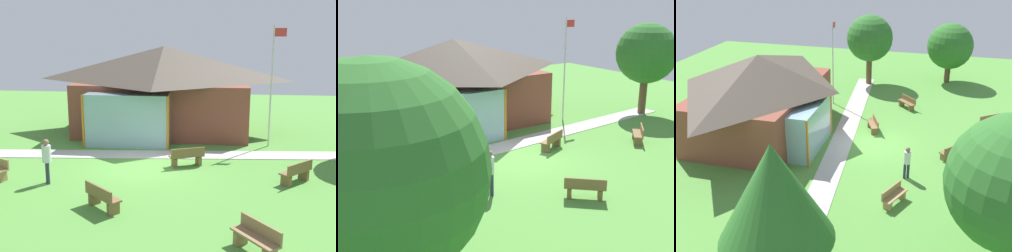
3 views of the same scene
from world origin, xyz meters
The scene contains 9 objects.
ground_plane centered at (0.00, 0.00, 0.00)m, with size 44.00×44.00×0.00m, color #54933D.
pavilion centered at (-0.01, 6.77, 2.53)m, with size 10.34×7.77×4.85m.
footpath centered at (0.00, 1.82, 0.01)m, with size 23.95×1.30×0.03m, color #BCB7B2.
flagpole centered at (5.75, 4.03, 3.28)m, with size 0.64×0.08×5.98m.
bench_front_right centered at (4.15, -6.81, 0.40)m, with size 1.27×1.46×0.84m.
bench_rear_near_path centered at (1.86, 0.29, 0.40)m, with size 1.55×0.99×0.84m.
bench_front_center centered at (-0.57, -4.55, 0.40)m, with size 1.41×1.33×0.84m.
bench_mid_right centered at (6.15, -1.29, 0.40)m, with size 1.38×1.36×0.84m.
visitor_strolling_lawn centered at (-3.27, -2.39, 1.02)m, with size 0.34×0.34×1.74m.
Camera 1 is at (3.00, -17.17, 5.70)m, focal length 45.49 mm.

